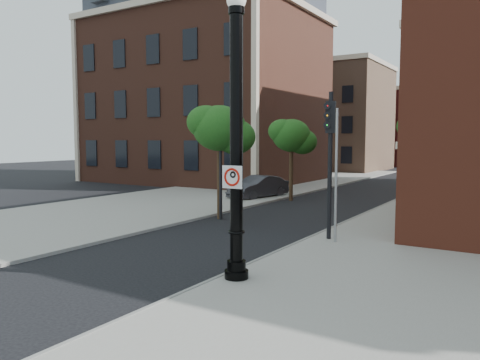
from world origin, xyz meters
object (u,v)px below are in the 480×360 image
Objects in this scene: traffic_signal_right at (330,142)px; parked_car at (258,187)px; lamppost at (236,152)px; no_parking_sign at (232,177)px; traffic_signal_left at (220,153)px.

parked_car is at bearing 116.35° from traffic_signal_right.
lamppost is 12.75× the size of no_parking_sign.
no_parking_sign is at bearing -42.86° from traffic_signal_left.
lamppost is 1.37× the size of traffic_signal_right.
traffic_signal_right reaches higher than no_parking_sign.
lamppost is at bearing -50.21° from parked_car.
parked_car is 12.95m from traffic_signal_right.
lamppost reaches higher than no_parking_sign.
no_parking_sign is 0.13× the size of parked_car.
parked_car is at bearing 118.07° from lamppost.
traffic_signal_left is 6.28m from traffic_signal_right.
traffic_signal_left is at bearing 148.00° from traffic_signal_right.
lamppost reaches higher than parked_car.
traffic_signal_right reaches higher than traffic_signal_left.
traffic_signal_left is (2.38, -7.63, 2.34)m from parked_car.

